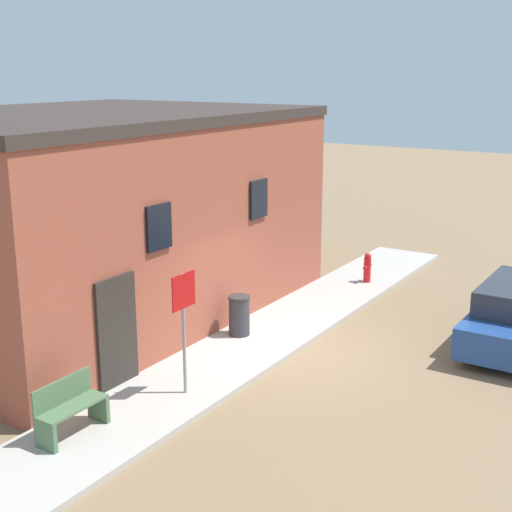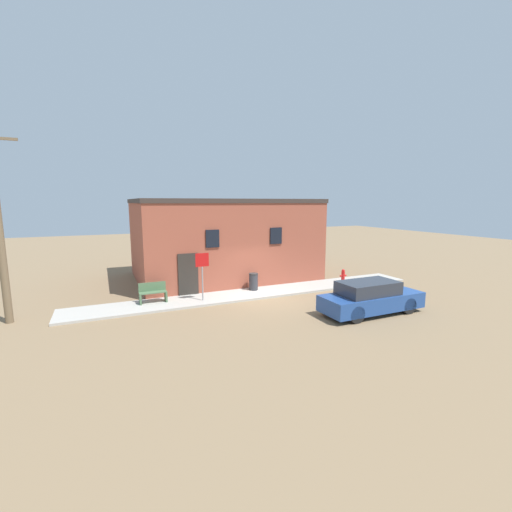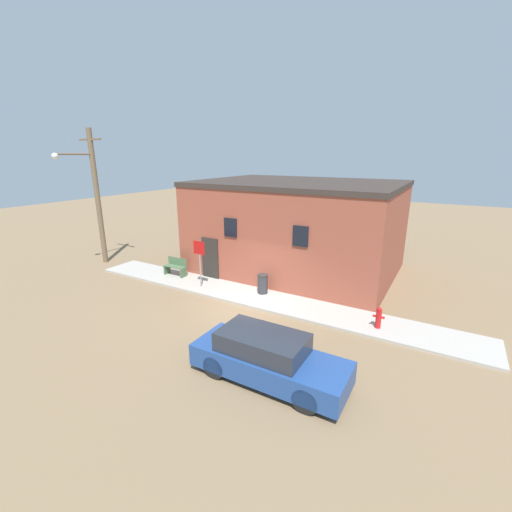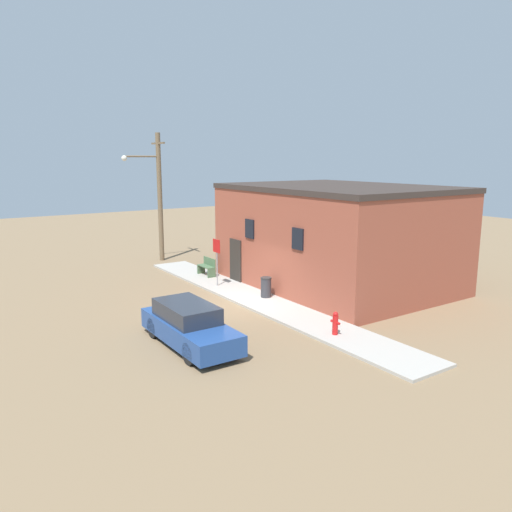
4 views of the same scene
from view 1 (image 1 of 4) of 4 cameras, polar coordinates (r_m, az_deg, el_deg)
ground_plane at (r=15.30m, az=3.35°, el=-7.72°), size 80.00×80.00×0.00m
sidewalk at (r=15.75m, az=0.14°, el=-6.81°), size 18.42×2.01×0.11m
brick_building at (r=17.83m, az=-13.49°, el=3.37°), size 10.45×7.73×4.89m
fire_hydrant at (r=19.93m, az=8.90°, el=-0.91°), size 0.42×0.20×0.82m
stop_sign at (r=12.73m, az=-5.80°, el=-4.40°), size 0.63×0.06×2.26m
bench at (r=12.09m, az=-14.66°, el=-11.73°), size 1.23×0.44×0.92m
trash_bin at (r=15.81m, az=-1.36°, el=-4.77°), size 0.49×0.49×0.89m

